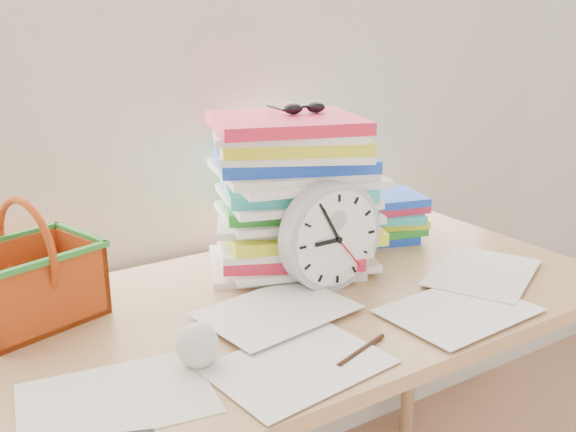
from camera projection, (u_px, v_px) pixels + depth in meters
curtain at (203, 22)px, 1.47m from camera, size 2.40×0.01×2.50m
desk at (293, 331)px, 1.35m from camera, size 1.40×0.70×0.75m
paper_stack at (292, 193)px, 1.46m from camera, size 0.45×0.41×0.35m
clock at (330, 236)px, 1.36m from camera, size 0.24×0.05×0.24m
sunglasses at (305, 108)px, 1.44m from camera, size 0.13×0.11×0.03m
book_stack at (379, 217)px, 1.68m from camera, size 0.29×0.26×0.12m
basket at (28, 262)px, 1.21m from camera, size 0.28×0.25×0.24m
crumpled_ball at (197, 345)px, 1.07m from camera, size 0.08×0.08×0.08m
pen at (361, 350)px, 1.12m from camera, size 0.13×0.05×0.01m
scattered_papers at (293, 296)px, 1.33m from camera, size 1.26×0.42×0.02m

